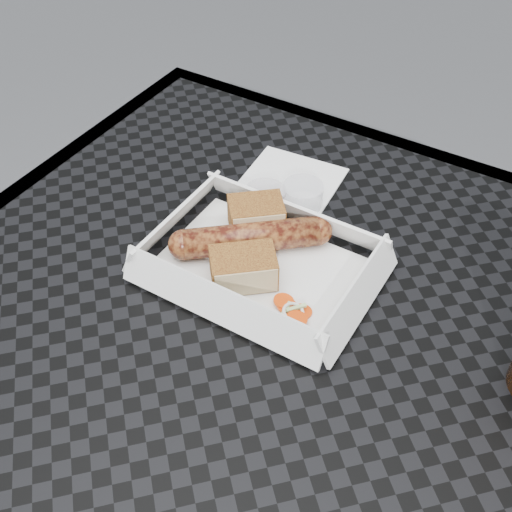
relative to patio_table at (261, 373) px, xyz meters
The scene contains 9 objects.
patio_table is the anchor object (origin of this frame).
food_tray 0.12m from the patio_table, 121.68° to the left, with size 0.22×0.15×0.00m, color white.
bratwurst 0.15m from the patio_table, 126.77° to the left, with size 0.15×0.13×0.03m.
bread_near 0.18m from the patio_table, 123.33° to the left, with size 0.06×0.04×0.04m, color #8E5E23.
bread_far 0.12m from the patio_table, 137.25° to the left, with size 0.07×0.05×0.04m, color #8E5E23.
veg_garnish 0.09m from the patio_table, 67.48° to the left, with size 0.03×0.03×0.00m.
napkin 0.26m from the patio_table, 112.40° to the left, with size 0.12×0.12×0.00m, color white.
condiment_cup_sauce 0.21m from the patio_table, 119.55° to the left, with size 0.05×0.05×0.03m, color maroon.
condiment_cup_empty 0.23m from the patio_table, 106.60° to the left, with size 0.05×0.05×0.03m, color silver.
Camera 1 is at (0.21, -0.36, 1.26)m, focal length 45.00 mm.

